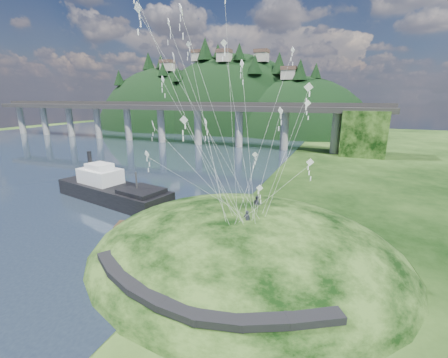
% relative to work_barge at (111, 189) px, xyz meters
% --- Properties ---
extents(ground, '(320.00, 320.00, 0.00)m').
position_rel_work_barge_xyz_m(ground, '(17.96, -10.22, -1.95)').
color(ground, black).
rests_on(ground, ground).
extents(water, '(240.00, 240.00, 0.00)m').
position_rel_work_barge_xyz_m(water, '(-54.04, 19.78, -1.94)').
color(water, '#2A394D').
rests_on(water, ground).
extents(grass_hill, '(36.00, 32.00, 13.00)m').
position_rel_work_barge_xyz_m(grass_hill, '(25.96, -8.22, -3.45)').
color(grass_hill, black).
rests_on(grass_hill, ground).
extents(footpath, '(22.29, 5.84, 0.83)m').
position_rel_work_barge_xyz_m(footpath, '(25.42, -19.97, 0.14)').
color(footpath, black).
rests_on(footpath, ground).
extents(bridge, '(160.00, 11.00, 15.00)m').
position_rel_work_barge_xyz_m(bridge, '(-8.50, 59.84, 7.76)').
color(bridge, '#2D2B2B').
rests_on(bridge, ground).
extents(far_ridge, '(153.00, 70.00, 94.50)m').
position_rel_work_barge_xyz_m(far_ridge, '(-25.62, 111.95, -9.38)').
color(far_ridge, black).
rests_on(far_ridge, ground).
extents(work_barge, '(22.97, 10.41, 7.77)m').
position_rel_work_barge_xyz_m(work_barge, '(0.00, 0.00, 0.00)').
color(work_barge, black).
rests_on(work_barge, ground).
extents(wooden_dock, '(14.78, 7.47, 1.07)m').
position_rel_work_barge_xyz_m(wooden_dock, '(15.45, -6.00, -1.48)').
color(wooden_dock, '#332415').
rests_on(wooden_dock, ground).
extents(kite_flyers, '(1.32, 5.62, 1.98)m').
position_rel_work_barge_xyz_m(kite_flyers, '(26.78, -7.32, 3.96)').
color(kite_flyers, '#272834').
rests_on(kite_flyers, ground).
extents(kite_swarm, '(16.99, 17.24, 20.16)m').
position_rel_work_barge_xyz_m(kite_swarm, '(23.01, -8.10, 15.94)').
color(kite_swarm, white).
rests_on(kite_swarm, ground).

